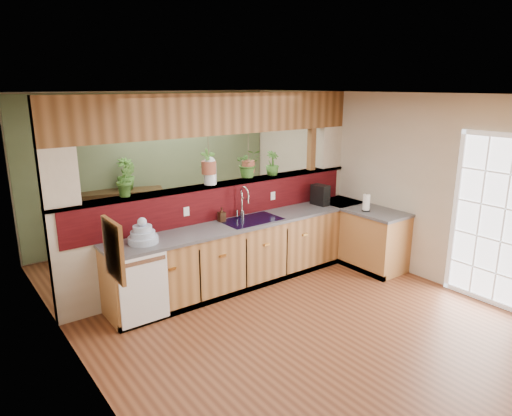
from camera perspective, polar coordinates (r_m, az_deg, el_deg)
ground at (r=5.77m, az=3.24°, el=-12.77°), size 4.60×7.00×0.01m
ceiling at (r=5.10m, az=3.69°, el=13.98°), size 4.60×7.00×0.01m
wall_back at (r=8.22m, az=-12.50°, el=4.98°), size 4.60×0.02×2.60m
wall_left at (r=4.26m, az=-21.10°, el=-5.14°), size 0.02×7.00×2.60m
wall_right at (r=6.96m, az=18.13°, el=2.78°), size 0.02×7.00×2.60m
pass_through_partition at (r=6.39m, az=-4.15°, el=1.44°), size 4.60×0.21×2.60m
pass_through_ledge at (r=6.34m, az=-4.42°, el=2.98°), size 4.60×0.21×0.04m
header_beam at (r=6.21m, az=-4.60°, el=11.63°), size 4.60×0.15×0.55m
sage_backwall at (r=8.20m, az=-12.44°, el=4.96°), size 4.55×0.02×2.55m
countertop at (r=6.70m, az=4.05°, el=-4.54°), size 4.14×1.52×0.90m
dishwasher at (r=5.40m, az=-13.76°, el=-9.90°), size 0.58×0.03×0.82m
navy_sink at (r=6.31m, az=-0.57°, el=-2.18°), size 0.82×0.50×0.18m
french_door at (r=6.36m, az=27.30°, el=-1.63°), size 0.06×1.02×2.16m
framed_print at (r=3.46m, az=-17.35°, el=-5.04°), size 0.04×0.35×0.45m
faucet at (r=6.33m, az=-1.59°, el=0.90°), size 0.20×0.20×0.45m
dish_stack at (r=5.52m, az=-13.96°, el=-3.30°), size 0.36×0.36×0.31m
soap_dispenser at (r=6.20m, az=-4.31°, el=-0.82°), size 0.09×0.10×0.20m
coffee_maker at (r=7.11m, az=8.09°, el=1.53°), size 0.17×0.28×0.31m
paper_towel at (r=6.89m, az=13.63°, el=0.61°), size 0.12×0.12×0.27m
glass_jar at (r=6.21m, az=-5.77°, el=4.69°), size 0.17×0.17×0.38m
ledge_plant_left at (r=5.70m, az=-15.96°, el=3.41°), size 0.27×0.23×0.42m
ledge_plant_right at (r=6.82m, az=2.05°, el=5.61°), size 0.22×0.22×0.36m
hanging_plant_a at (r=6.16m, az=-5.97°, el=6.64°), size 0.23×0.20×0.55m
hanging_plant_b at (r=6.52m, az=-0.97°, el=7.10°), size 0.45×0.43×0.56m
shelving_console at (r=7.86m, az=-17.30°, el=-1.82°), size 1.67×0.90×1.08m
shelf_plant_a at (r=7.50m, az=-22.34°, el=2.79°), size 0.24×0.19×0.40m
shelf_plant_b at (r=7.75m, az=-15.99°, el=4.13°), size 0.30×0.30×0.51m
floor_plant at (r=7.86m, az=-1.84°, el=-2.34°), size 0.68×0.61×0.68m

